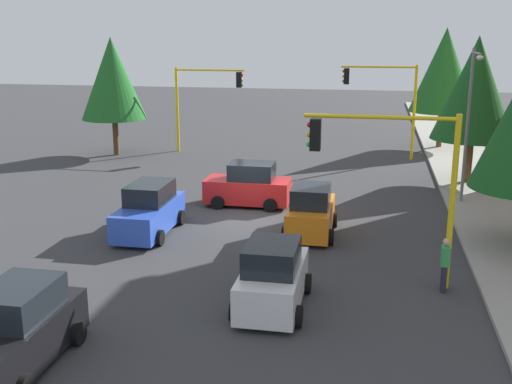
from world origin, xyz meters
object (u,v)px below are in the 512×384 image
object	(u,v)px
tree_opposite_side	(112,79)
tree_roadside_mid	(475,88)
car_white	(273,278)
car_red	(249,186)
traffic_signal_far_left	(385,93)
traffic_signal_near_left	(391,164)
street_lamp_curbside	(470,110)
tree_roadside_far	(444,70)
car_black	(17,331)
pedestrian_crossing	(445,263)
traffic_signal_far_right	(204,93)
car_blue	(149,211)
car_orange	(311,212)

from	to	relation	value
tree_opposite_side	tree_roadside_mid	xyz separation A→B (m)	(4.00, 21.00, 0.09)
car_white	car_red	bearing A→B (deg)	-164.95
traffic_signal_far_left	tree_roadside_mid	world-z (taller)	tree_roadside_mid
traffic_signal_far_left	tree_roadside_mid	bearing A→B (deg)	35.58
tree_opposite_side	car_red	size ratio (longest dim) A/B	1.93
traffic_signal_near_left	street_lamp_curbside	world-z (taller)	street_lamp_curbside
tree_roadside_far	car_black	xyz separation A→B (m)	(30.65, -12.41, -4.31)
traffic_signal_near_left	tree_roadside_mid	distance (m)	14.70
car_white	tree_roadside_mid	bearing A→B (deg)	155.27
tree_roadside_far	tree_roadside_mid	xyz separation A→B (m)	(10.00, 0.50, -0.29)
car_white	tree_roadside_far	bearing A→B (deg)	165.05
traffic_signal_near_left	car_white	distance (m)	4.94
pedestrian_crossing	traffic_signal_far_right	bearing A→B (deg)	-147.29
traffic_signal_near_left	car_blue	size ratio (longest dim) A/B	1.28
street_lamp_curbside	car_red	bearing A→B (deg)	-80.41
traffic_signal_far_left	tree_opposite_side	world-z (taller)	tree_opposite_side
car_black	tree_roadside_mid	bearing A→B (deg)	147.97
traffic_signal_far_left	tree_roadside_far	distance (m)	5.63
traffic_signal_far_left	car_blue	size ratio (longest dim) A/B	1.37
car_orange	car_black	distance (m)	12.42
traffic_signal_far_right	car_red	bearing A→B (deg)	23.94
car_black	tree_opposite_side	bearing A→B (deg)	-161.84
car_black	car_orange	bearing A→B (deg)	152.27
traffic_signal_far_right	car_white	bearing A→B (deg)	19.94
traffic_signal_far_left	car_red	bearing A→B (deg)	-26.72
traffic_signal_far_left	traffic_signal_near_left	bearing A→B (deg)	-0.16
tree_roadside_mid	car_red	bearing A→B (deg)	-59.85
traffic_signal_near_left	tree_roadside_far	xyz separation A→B (m)	(-24.00, 3.85, 1.38)
traffic_signal_far_left	car_blue	distance (m)	19.20
car_white	car_blue	world-z (taller)	same
traffic_signal_near_left	car_orange	xyz separation A→B (m)	(-4.35, -2.79, -2.93)
traffic_signal_far_left	street_lamp_curbside	world-z (taller)	street_lamp_curbside
traffic_signal_far_left	car_black	distance (m)	28.18
tree_roadside_mid	car_black	bearing A→B (deg)	-32.03
traffic_signal_far_right	car_orange	world-z (taller)	traffic_signal_far_right
car_white	car_blue	xyz separation A→B (m)	(-5.75, -5.82, 0.00)
street_lamp_curbside	tree_roadside_mid	world-z (taller)	tree_roadside_mid
traffic_signal_near_left	car_black	world-z (taller)	traffic_signal_near_left
traffic_signal_far_left	car_orange	distance (m)	16.22
traffic_signal_far_left	tree_roadside_mid	size ratio (longest dim) A/B	0.77
car_red	car_blue	bearing A→B (deg)	-33.26
street_lamp_curbside	car_red	size ratio (longest dim) A/B	1.84
traffic_signal_near_left	car_orange	bearing A→B (deg)	-147.35
street_lamp_curbside	traffic_signal_far_left	bearing A→B (deg)	-161.42
car_red	tree_roadside_far	bearing A→B (deg)	148.43
car_blue	car_black	world-z (taller)	same
traffic_signal_far_left	car_orange	xyz separation A→B (m)	(15.65, -2.84, -3.17)
tree_roadside_mid	car_black	distance (m)	24.68
car_red	pedestrian_crossing	bearing A→B (deg)	42.87
tree_opposite_side	tree_roadside_mid	bearing A→B (deg)	79.22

